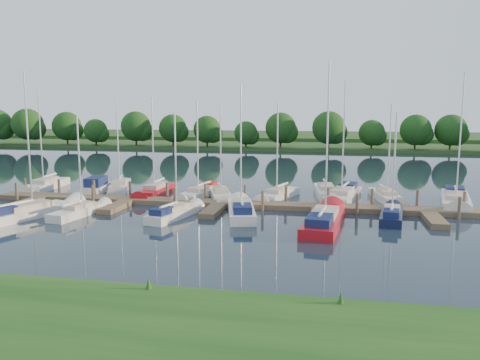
% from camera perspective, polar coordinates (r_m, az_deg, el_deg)
% --- Properties ---
extents(ground, '(260.00, 260.00, 0.00)m').
position_cam_1_polar(ground, '(31.17, -5.62, -6.06)').
color(ground, '#17212E').
rests_on(ground, ground).
extents(near_bank, '(90.00, 10.00, 0.50)m').
position_cam_1_polar(near_bank, '(17.28, -21.68, -18.07)').
color(near_bank, '#184213').
rests_on(near_bank, ground).
extents(dock, '(40.00, 6.00, 0.40)m').
position_cam_1_polar(dock, '(38.00, -2.49, -3.07)').
color(dock, brown).
rests_on(dock, ground).
extents(mooring_pilings, '(38.24, 2.84, 2.00)m').
position_cam_1_polar(mooring_pilings, '(39.00, -2.11, -2.17)').
color(mooring_pilings, '#473D33').
rests_on(mooring_pilings, ground).
extents(far_shore, '(180.00, 30.00, 0.60)m').
position_cam_1_polar(far_shore, '(104.53, 6.16, 4.32)').
color(far_shore, '#1D3D17').
rests_on(far_shore, ground).
extents(distant_hill, '(220.00, 40.00, 1.40)m').
position_cam_1_polar(distant_hill, '(129.39, 7.10, 5.27)').
color(distant_hill, '#385826').
rests_on(distant_hill, ground).
extents(treeline, '(144.91, 9.35, 8.02)m').
position_cam_1_polar(treeline, '(91.31, 7.73, 6.05)').
color(treeline, '#38281C').
rests_on(treeline, ground).
extents(sailboat_n_0, '(2.65, 7.95, 10.12)m').
position_cam_1_polar(sailboat_n_0, '(50.59, -22.67, -0.74)').
color(sailboat_n_0, silver).
rests_on(sailboat_n_0, ground).
extents(motorboat, '(2.65, 6.29, 1.88)m').
position_cam_1_polar(motorboat, '(46.78, -17.21, -1.04)').
color(motorboat, silver).
rests_on(motorboat, ground).
extents(sailboat_n_2, '(3.74, 7.22, 9.25)m').
position_cam_1_polar(sailboat_n_2, '(48.07, -14.44, -0.81)').
color(sailboat_n_2, silver).
rests_on(sailboat_n_2, ground).
extents(sailboat_n_3, '(1.80, 7.31, 9.49)m').
position_cam_1_polar(sailboat_n_3, '(44.09, -10.28, -1.48)').
color(sailboat_n_3, '#AE1018').
rests_on(sailboat_n_3, ground).
extents(sailboat_n_4, '(2.90, 7.12, 9.03)m').
position_cam_1_polar(sailboat_n_4, '(42.72, -4.87, -1.65)').
color(sailboat_n_4, silver).
rests_on(sailboat_n_4, ground).
extents(sailboat_n_5, '(3.42, 6.75, 8.74)m').
position_cam_1_polar(sailboat_n_5, '(41.53, -2.38, -1.97)').
color(sailboat_n_5, silver).
rests_on(sailboat_n_5, ground).
extents(sailboat_n_6, '(3.31, 6.87, 8.82)m').
position_cam_1_polar(sailboat_n_6, '(41.75, 4.64, -1.94)').
color(sailboat_n_6, silver).
rests_on(sailboat_n_6, ground).
extents(sailboat_n_7, '(2.40, 7.34, 9.39)m').
position_cam_1_polar(sailboat_n_7, '(43.74, 10.42, -1.57)').
color(sailboat_n_7, silver).
rests_on(sailboat_n_7, ground).
extents(sailboat_n_8, '(3.55, 8.58, 10.77)m').
position_cam_1_polar(sailboat_n_8, '(42.13, 12.40, -1.95)').
color(sailboat_n_8, silver).
rests_on(sailboat_n_8, ground).
extents(sailboat_n_9, '(2.63, 6.89, 8.71)m').
position_cam_1_polar(sailboat_n_9, '(42.87, 17.42, -2.04)').
color(sailboat_n_9, silver).
rests_on(sailboat_n_9, ground).
extents(sailboat_n_10, '(3.63, 9.13, 11.36)m').
position_cam_1_polar(sailboat_n_10, '(42.97, 24.80, -2.35)').
color(sailboat_n_10, silver).
rests_on(sailboat_n_10, ground).
extents(sailboat_s_0, '(4.31, 8.76, 11.07)m').
position_cam_1_polar(sailboat_s_0, '(37.87, -24.43, -3.69)').
color(sailboat_s_0, silver).
rests_on(sailboat_s_0, ground).
extents(sailboat_s_1, '(2.20, 6.08, 7.80)m').
position_cam_1_polar(sailboat_s_1, '(37.10, -18.94, -3.70)').
color(sailboat_s_1, silver).
rests_on(sailboat_s_1, ground).
extents(sailboat_s_2, '(2.64, 6.31, 8.08)m').
position_cam_1_polar(sailboat_s_2, '(34.67, -8.04, -4.08)').
color(sailboat_s_2, silver).
rests_on(sailboat_s_2, ground).
extents(sailboat_s_3, '(3.29, 7.81, 9.95)m').
position_cam_1_polar(sailboat_s_3, '(35.11, 0.13, -3.82)').
color(sailboat_s_3, silver).
rests_on(sailboat_s_3, ground).
extents(sailboat_s_4, '(3.01, 9.11, 11.44)m').
position_cam_1_polar(sailboat_s_4, '(32.42, 10.24, -5.00)').
color(sailboat_s_4, '#AE1018').
rests_on(sailboat_s_4, ground).
extents(sailboat_s_5, '(2.25, 6.25, 7.99)m').
position_cam_1_polar(sailboat_s_5, '(35.44, 18.01, -4.15)').
color(sailboat_s_5, '#0F1534').
rests_on(sailboat_s_5, ground).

